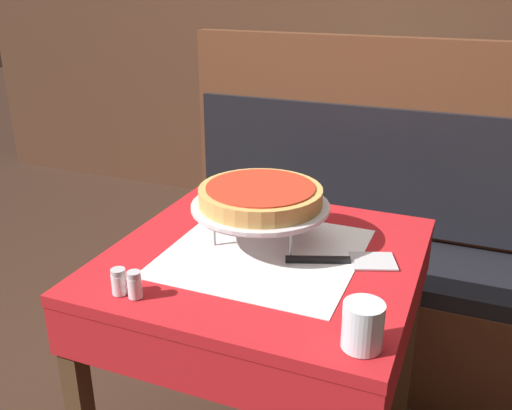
% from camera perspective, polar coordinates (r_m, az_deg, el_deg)
% --- Properties ---
extents(dining_table_front, '(0.77, 0.77, 0.78)m').
position_cam_1_polar(dining_table_front, '(1.51, 0.79, -8.24)').
color(dining_table_front, red).
rests_on(dining_table_front, ground_plane).
extents(dining_table_rear, '(0.75, 0.75, 0.78)m').
position_cam_1_polar(dining_table_rear, '(2.97, 11.43, 6.76)').
color(dining_table_rear, '#1E6B33').
rests_on(dining_table_rear, ground_plane).
extents(booth_bench, '(1.48, 0.46, 1.23)m').
position_cam_1_polar(booth_bench, '(2.27, 10.29, -6.61)').
color(booth_bench, brown).
rests_on(booth_bench, ground_plane).
extents(back_wall_panel, '(6.00, 0.04, 2.40)m').
position_cam_1_polar(back_wall_panel, '(3.43, 14.96, 17.51)').
color(back_wall_panel, '#4C2D1E').
rests_on(back_wall_panel, ground_plane).
extents(pizza_pan_stand, '(0.36, 0.36, 0.11)m').
position_cam_1_polar(pizza_pan_stand, '(1.47, 0.44, -0.26)').
color(pizza_pan_stand, '#ADADB2').
rests_on(pizza_pan_stand, dining_table_front).
extents(deep_dish_pizza, '(0.32, 0.32, 0.05)m').
position_cam_1_polar(deep_dish_pizza, '(1.46, 0.45, 0.99)').
color(deep_dish_pizza, tan).
rests_on(deep_dish_pizza, pizza_pan_stand).
extents(pizza_server, '(0.27, 0.15, 0.01)m').
position_cam_1_polar(pizza_server, '(1.43, 9.02, -5.45)').
color(pizza_server, '#BCBCC1').
rests_on(pizza_server, dining_table_front).
extents(water_glass_near, '(0.08, 0.08, 0.09)m').
position_cam_1_polar(water_glass_near, '(1.11, 10.64, -11.76)').
color(water_glass_near, silver).
rests_on(water_glass_near, dining_table_front).
extents(salt_shaker, '(0.03, 0.03, 0.06)m').
position_cam_1_polar(salt_shaker, '(1.30, -13.54, -7.45)').
color(salt_shaker, silver).
rests_on(salt_shaker, dining_table_front).
extents(pepper_shaker, '(0.03, 0.03, 0.06)m').
position_cam_1_polar(pepper_shaker, '(1.28, -12.04, -7.81)').
color(pepper_shaker, silver).
rests_on(pepper_shaker, dining_table_front).
extents(condiment_caddy, '(0.11, 0.11, 0.16)m').
position_cam_1_polar(condiment_caddy, '(3.02, 13.74, 9.86)').
color(condiment_caddy, black).
rests_on(condiment_caddy, dining_table_rear).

